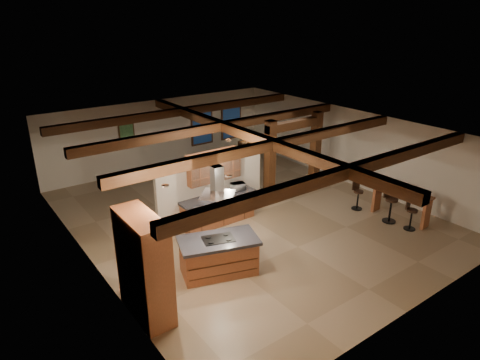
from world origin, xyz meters
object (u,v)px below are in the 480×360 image
object	(u,v)px
sofa	(224,154)
bar_counter	(401,200)
kitchen_island	(219,255)
dining_table	(213,180)

from	to	relation	value
sofa	bar_counter	distance (m)	8.34
kitchen_island	bar_counter	size ratio (longest dim) A/B	1.14
dining_table	sofa	world-z (taller)	dining_table
sofa	kitchen_island	bearing A→B (deg)	60.21
kitchen_island	sofa	world-z (taller)	kitchen_island
sofa	bar_counter	xyz separation A→B (m)	(1.24, -8.24, 0.37)
kitchen_island	dining_table	bearing A→B (deg)	58.76
kitchen_island	sofa	bearing A→B (deg)	54.97
dining_table	bar_counter	world-z (taller)	bar_counter
dining_table	bar_counter	distance (m)	6.74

